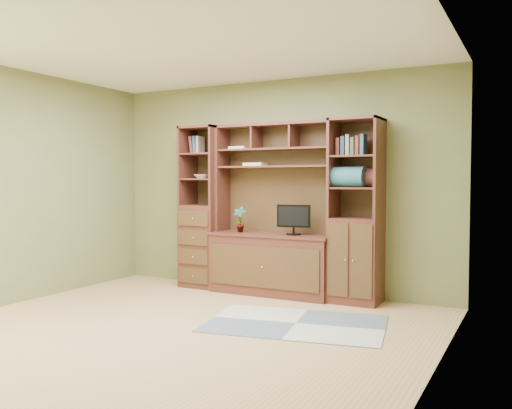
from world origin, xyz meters
The scene contains 11 objects.
room centered at (0.00, 0.00, 1.30)m, with size 4.60×4.10×2.64m.
center_hutch centered at (0.07, 1.73, 1.02)m, with size 1.54×0.53×2.05m, color #4A2319.
left_tower centered at (-0.93, 1.77, 1.02)m, with size 0.50×0.45×2.05m, color #4A2319.
right_tower centered at (1.09, 1.77, 1.02)m, with size 0.55×0.45×2.05m, color #4A2319.
rug centered at (0.87, 0.61, 0.01)m, with size 1.66×1.11×0.01m, color gray.
monitor centered at (0.37, 1.70, 0.97)m, with size 0.40×0.18×0.49m, color black.
orchid centered at (-0.35, 1.70, 0.89)m, with size 0.17×0.11×0.32m, color #AB5539.
magazines centered at (-0.21, 1.82, 1.56)m, with size 0.25×0.18×0.04m, color beige.
bowl centered at (-0.94, 1.77, 1.41)m, with size 0.20×0.20×0.05m, color silver.
blanket_teal centered at (1.00, 1.73, 1.40)m, with size 0.39×0.23×0.23m, color #285E6A.
blanket_red centered at (1.17, 1.85, 1.40)m, with size 0.38×0.21×0.21m, color brown.
Camera 1 is at (2.89, -4.07, 1.37)m, focal length 38.00 mm.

